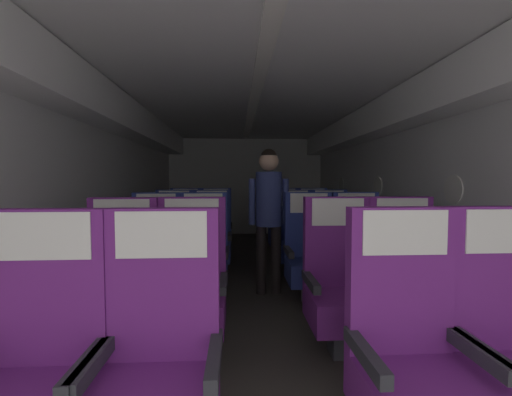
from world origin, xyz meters
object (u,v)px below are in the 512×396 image
(seat_b_left_window, at_px, (119,292))
(seat_c_left_aisle, at_px, (203,257))
(seat_a_right_window, at_px, (412,360))
(seat_c_right_window, at_px, (310,256))
(seat_e_right_aisle, at_px, (314,228))
(flight_attendant, at_px, (269,205))
(seat_b_left_aisle, at_px, (191,289))
(seat_d_left_aisle, at_px, (212,240))
(seat_a_left_window, at_px, (35,373))
(seat_b_right_window, at_px, (341,287))
(seat_d_right_aisle, at_px, (331,239))
(seat_e_left_aisle, at_px, (216,229))
(seat_a_left_aisle, at_px, (159,367))
(seat_e_right_window, at_px, (284,229))
(seat_b_right_aisle, at_px, (406,286))
(seat_d_right_window, at_px, (294,240))
(seat_e_left_window, at_px, (185,229))
(seat_c_right_aisle, at_px, (359,256))
(seat_c_left_window, at_px, (155,258))
(seat_d_left_window, at_px, (173,241))

(seat_b_left_window, bearing_deg, seat_c_left_aisle, 64.84)
(seat_a_right_window, height_order, seat_c_right_window, same)
(seat_e_right_aisle, xyz_separation_m, flight_attendant, (-0.88, -1.68, 0.50))
(seat_b_left_aisle, xyz_separation_m, seat_d_left_aisle, (0.00, 1.93, 0.00))
(seat_a_left_window, relative_size, seat_b_right_window, 1.00)
(seat_d_right_aisle, bearing_deg, seat_e_left_aisle, 147.82)
(seat_a_left_aisle, bearing_deg, seat_e_right_window, 74.61)
(seat_b_left_window, height_order, seat_b_right_window, same)
(seat_b_left_aisle, distance_m, seat_e_right_window, 3.10)
(seat_b_right_aisle, relative_size, seat_d_right_window, 1.00)
(seat_d_left_aisle, bearing_deg, seat_b_left_aisle, -90.07)
(seat_d_left_aisle, bearing_deg, seat_b_left_window, -103.94)
(seat_a_left_aisle, xyz_separation_m, seat_e_left_window, (-0.49, 3.91, 0.00))
(seat_a_right_window, relative_size, seat_e_right_window, 1.00)
(seat_a_left_window, bearing_deg, seat_b_right_aisle, 25.60)
(seat_c_right_aisle, bearing_deg, seat_b_left_aisle, -148.31)
(seat_e_right_window, bearing_deg, seat_d_left_aisle, -137.57)
(seat_e_left_aisle, bearing_deg, seat_c_left_window, -103.63)
(seat_b_right_aisle, bearing_deg, seat_a_left_window, -154.40)
(seat_d_left_window, bearing_deg, seat_d_right_window, -0.64)
(seat_c_left_aisle, relative_size, seat_e_left_window, 1.00)
(seat_a_left_window, relative_size, seat_c_left_window, 1.00)
(seat_c_left_window, xyz_separation_m, seat_c_right_aisle, (2.04, 0.00, 0.00))
(seat_b_left_window, relative_size, seat_e_right_aisle, 1.00)
(seat_b_right_aisle, height_order, seat_e_right_aisle, same)
(seat_d_right_aisle, distance_m, seat_e_right_window, 1.08)
(seat_a_left_window, height_order, seat_d_left_window, same)
(seat_b_left_aisle, distance_m, seat_e_left_aisle, 2.92)
(seat_a_left_window, distance_m, seat_b_left_window, 0.97)
(seat_a_right_window, height_order, seat_c_left_aisle, same)
(seat_a_left_aisle, relative_size, seat_d_left_aisle, 1.00)
(seat_c_left_aisle, xyz_separation_m, seat_d_left_aisle, (0.02, 0.96, 0.00))
(seat_b_right_aisle, xyz_separation_m, seat_e_right_window, (-0.47, 2.93, 0.00))
(seat_d_right_aisle, height_order, flight_attendant, flight_attendant)
(seat_d_right_aisle, height_order, seat_e_right_aisle, same)
(seat_d_left_window, relative_size, seat_e_left_aisle, 1.00)
(seat_b_right_window, relative_size, seat_c_left_window, 1.00)
(flight_attendant, bearing_deg, seat_c_left_window, 28.51)
(seat_c_left_aisle, distance_m, flight_attendant, 0.88)
(seat_c_right_window, distance_m, flight_attendant, 0.69)
(seat_a_left_aisle, bearing_deg, seat_c_left_aisle, 90.44)
(seat_c_right_aisle, bearing_deg, seat_c_left_window, -179.96)
(seat_a_left_aisle, height_order, seat_b_left_window, same)
(seat_e_right_aisle, bearing_deg, seat_d_right_window, -116.11)
(seat_b_left_aisle, bearing_deg, seat_d_right_window, 61.04)
(seat_e_right_aisle, bearing_deg, seat_e_left_aisle, 179.75)
(seat_c_right_aisle, height_order, seat_e_left_window, same)
(seat_c_left_window, bearing_deg, seat_d_left_window, 90.08)
(seat_c_right_window, bearing_deg, seat_d_right_window, 89.91)
(seat_d_left_aisle, bearing_deg, seat_a_left_window, -99.36)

